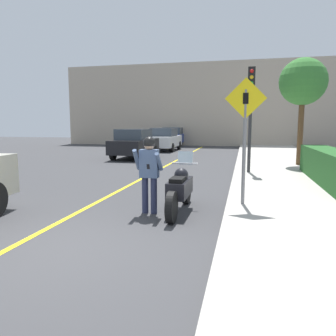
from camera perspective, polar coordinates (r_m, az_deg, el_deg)
The scene contains 13 objects.
ground_plane at distance 5.63m, azimuth -20.17°, elevation -13.07°, with size 80.00×80.00×0.00m, color #38383A.
sidewalk_curb at distance 8.78m, azimuth 24.99°, elevation -5.44°, with size 4.40×44.00×0.14m.
road_center_line at distance 11.14m, azimuth -5.73°, elevation -2.46°, with size 0.12×36.00×0.01m.
building_backdrop at distance 30.57m, azimuth 7.70°, elevation 10.89°, with size 28.00×1.20×7.46m.
motorcycle at distance 7.27m, azimuth 2.10°, elevation -3.76°, with size 0.62×2.33×1.31m.
person_biker at distance 7.10m, azimuth -3.30°, elevation 0.17°, with size 0.59×0.47×1.69m.
crossing_sign at distance 7.51m, azimuth 13.23°, elevation 6.60°, with size 0.91×0.08×2.82m.
traffic_light at distance 12.73m, azimuth 14.23°, elevation 11.39°, with size 0.26×0.30×3.88m.
hedge_row at distance 11.29m, azimuth 26.55°, elevation 0.20°, with size 0.90×5.86×1.01m.
street_tree at distance 15.87m, azimuth 22.45°, elevation 13.58°, with size 2.04×2.04×4.67m.
parked_car_black at distance 19.06m, azimuth -5.83°, elevation 4.30°, with size 1.88×4.20×1.68m.
parked_car_white at distance 24.41m, azimuth -0.60°, elevation 5.06°, with size 1.88×4.20×1.68m.
parked_car_blue at distance 30.15m, azimuth 1.00°, elevation 5.54°, with size 1.88×4.20×1.68m.
Camera 1 is at (2.97, -4.38, 1.95)m, focal length 35.00 mm.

